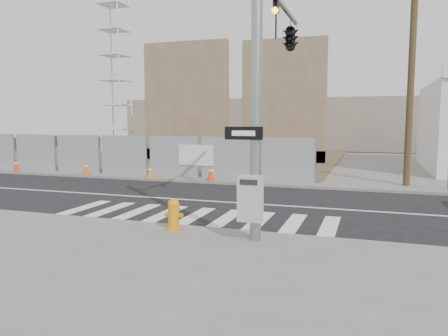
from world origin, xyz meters
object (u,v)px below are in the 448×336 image
(crane_tower, at_px, (114,44))
(traffic_cone_c, at_px, (150,172))
(signal_pole, at_px, (281,54))
(traffic_cone_a, at_px, (16,165))
(traffic_cone_d, at_px, (211,173))
(fire_hydrant, at_px, (174,214))
(traffic_cone_b, at_px, (86,168))

(crane_tower, relative_size, traffic_cone_c, 29.19)
(signal_pole, bearing_deg, traffic_cone_a, 158.32)
(traffic_cone_a, height_order, traffic_cone_d, traffic_cone_d)
(crane_tower, relative_size, traffic_cone_d, 25.00)
(crane_tower, height_order, fire_hydrant, crane_tower)
(traffic_cone_a, distance_m, traffic_cone_d, 11.28)
(signal_pole, relative_size, traffic_cone_d, 9.64)
(fire_hydrant, height_order, traffic_cone_b, fire_hydrant)
(signal_pole, height_order, traffic_cone_d, signal_pole)
(signal_pole, height_order, traffic_cone_b, signal_pole)
(crane_tower, height_order, traffic_cone_d, crane_tower)
(crane_tower, distance_m, fire_hydrant, 27.75)
(traffic_cone_a, xyz_separation_m, traffic_cone_b, (4.48, 0.00, 0.01))
(fire_hydrant, relative_size, traffic_cone_c, 1.30)
(crane_tower, height_order, traffic_cone_a, crane_tower)
(traffic_cone_a, distance_m, traffic_cone_c, 8.15)
(signal_pole, height_order, fire_hydrant, signal_pole)
(traffic_cone_c, bearing_deg, traffic_cone_d, 0.66)
(traffic_cone_a, bearing_deg, signal_pole, -21.68)
(fire_hydrant, height_order, traffic_cone_d, fire_hydrant)
(traffic_cone_a, bearing_deg, crane_tower, 97.75)
(fire_hydrant, bearing_deg, traffic_cone_c, 132.73)
(signal_pole, relative_size, traffic_cone_c, 11.26)
(signal_pole, bearing_deg, fire_hydrant, -131.47)
(traffic_cone_a, xyz_separation_m, traffic_cone_d, (11.28, 0.04, 0.03))
(traffic_cone_d, bearing_deg, traffic_cone_b, -179.70)
(traffic_cone_b, bearing_deg, fire_hydrant, -44.08)
(traffic_cone_c, bearing_deg, traffic_cone_b, 180.00)
(crane_tower, xyz_separation_m, traffic_cone_b, (6.22, -12.78, -8.57))
(fire_hydrant, relative_size, traffic_cone_a, 1.20)
(fire_hydrant, xyz_separation_m, traffic_cone_b, (-9.06, 8.77, -0.06))
(traffic_cone_a, height_order, traffic_cone_c, traffic_cone_a)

